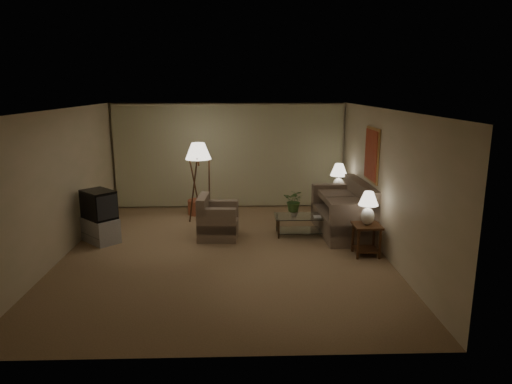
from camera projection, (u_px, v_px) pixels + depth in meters
ground at (225, 252)px, 8.75m from camera, size 7.00×7.00×0.00m
room_shell at (227, 151)px, 9.83m from camera, size 6.04×7.02×2.72m
sofa at (343, 213)px, 9.80m from camera, size 2.07×1.16×0.88m
armchair at (218, 221)px, 9.52m from camera, size 0.93×0.89×0.71m
side_table_near at (366, 234)px, 8.49m from camera, size 0.50×0.50×0.60m
side_table_far at (338, 201)px, 11.03m from camera, size 0.55×0.46×0.60m
table_lamp_near at (368, 205)px, 8.37m from camera, size 0.36×0.36×0.63m
table_lamp_far at (339, 176)px, 10.89m from camera, size 0.41×0.41×0.71m
coffee_table at (301, 222)px, 9.71m from camera, size 1.12×0.61×0.41m
tv_cabinet at (101, 230)px, 9.28m from camera, size 1.24×1.24×0.50m
crt_tv at (99, 204)px, 9.16m from camera, size 1.14×1.14×0.57m
floor_lamp at (199, 180)px, 10.62m from camera, size 0.60×0.60×1.84m
ottoman at (199, 207)px, 11.33m from camera, size 0.71×0.71×0.36m
vase at (294, 212)px, 9.65m from camera, size 0.17×0.17×0.16m
flowers at (294, 198)px, 9.58m from camera, size 0.54×0.50×0.48m
book at (314, 217)px, 9.59m from camera, size 0.18×0.23×0.02m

